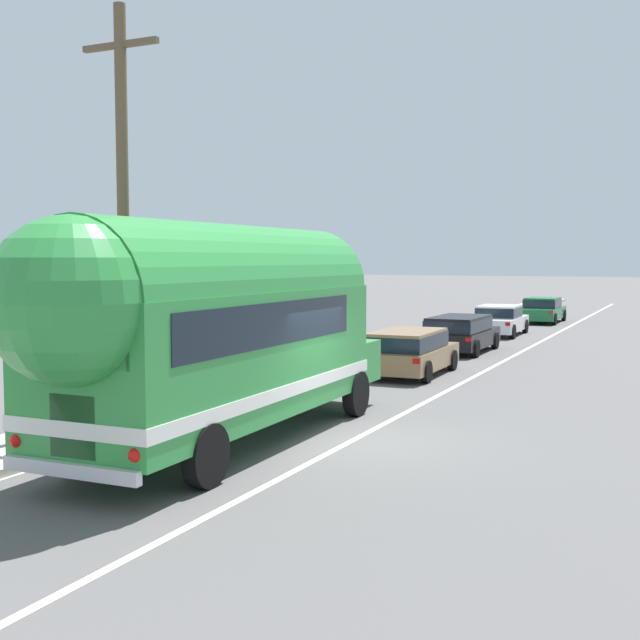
{
  "coord_description": "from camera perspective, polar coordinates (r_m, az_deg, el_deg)",
  "views": [
    {
      "loc": [
        5.92,
        -14.07,
        3.48
      ],
      "look_at": [
        -1.8,
        2.41,
        2.1
      ],
      "focal_mm": 45.38,
      "sensor_mm": 36.0,
      "label": 1
    }
  ],
  "objects": [
    {
      "name": "car_second",
      "position": [
        30.46,
        9.87,
        -0.78
      ],
      "size": [
        2.01,
        4.54,
        1.37
      ],
      "color": "black",
      "rests_on": "ground"
    },
    {
      "name": "utility_pole",
      "position": [
        16.81,
        -13.71,
        7.42
      ],
      "size": [
        1.8,
        0.24,
        8.5
      ],
      "color": "brown",
      "rests_on": "ground"
    },
    {
      "name": "lane_markings",
      "position": [
        27.42,
        8.47,
        -2.99
      ],
      "size": [
        4.12,
        80.0,
        0.01
      ],
      "color": "silver",
      "rests_on": "ground"
    },
    {
      "name": "painted_bus",
      "position": [
        14.68,
        -7.52,
        -0.3
      ],
      "size": [
        2.72,
        10.73,
        4.12
      ],
      "color": "#2D8C3D",
      "rests_on": "ground"
    },
    {
      "name": "ground_plane",
      "position": [
        15.66,
        2.26,
        -8.52
      ],
      "size": [
        300.0,
        300.0,
        0.0
      ],
      "primitive_type": "plane",
      "color": "#565454"
    },
    {
      "name": "sidewalk_slab",
      "position": [
        26.65,
        0.7,
        -3.01
      ],
      "size": [
        2.02,
        90.0,
        0.15
      ],
      "primitive_type": "cube",
      "color": "#ADA89E",
      "rests_on": "ground"
    },
    {
      "name": "car_lead",
      "position": [
        24.21,
        6.27,
        -2.06
      ],
      "size": [
        2.08,
        4.38,
        1.37
      ],
      "color": "olive",
      "rests_on": "ground"
    },
    {
      "name": "car_third",
      "position": [
        37.69,
        12.53,
        0.06
      ],
      "size": [
        2.05,
        4.55,
        1.37
      ],
      "color": "white",
      "rests_on": "ground"
    },
    {
      "name": "car_fourth",
      "position": [
        45.79,
        15.42,
        0.75
      ],
      "size": [
        1.97,
        4.65,
        1.37
      ],
      "color": "#196633",
      "rests_on": "ground"
    }
  ]
}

